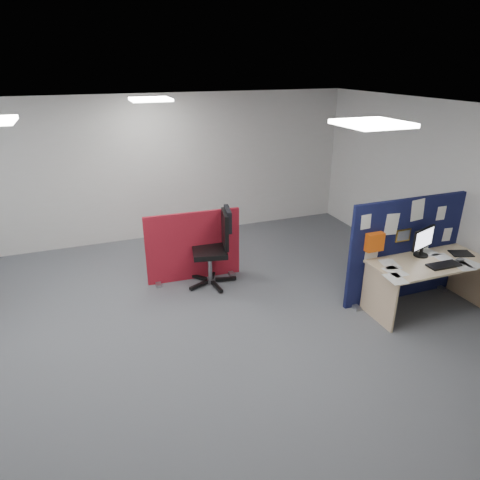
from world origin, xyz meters
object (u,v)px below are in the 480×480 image
object	(u,v)px
red_divider	(193,247)
office_chair	(217,242)
monitor_main	(423,241)
main_desk	(426,272)
navy_divider	(404,249)

from	to	relation	value
red_divider	office_chair	bearing A→B (deg)	-38.32
monitor_main	office_chair	size ratio (longest dim) A/B	0.38
main_desk	red_divider	xyz separation A→B (m)	(-2.75, 1.98, -0.01)
main_desk	navy_divider	bearing A→B (deg)	108.94
navy_divider	monitor_main	size ratio (longest dim) A/B	4.04
navy_divider	monitor_main	distance (m)	0.31
main_desk	red_divider	world-z (taller)	red_divider
navy_divider	red_divider	bearing A→B (deg)	148.32
monitor_main	office_chair	bearing A→B (deg)	129.45
office_chair	navy_divider	bearing A→B (deg)	-18.86
navy_divider	main_desk	size ratio (longest dim) A/B	1.12
main_desk	red_divider	size ratio (longest dim) A/B	1.10
monitor_main	office_chair	xyz separation A→B (m)	(-2.45, 1.56, -0.28)
monitor_main	navy_divider	bearing A→B (deg)	104.54
office_chair	main_desk	bearing A→B (deg)	-23.58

